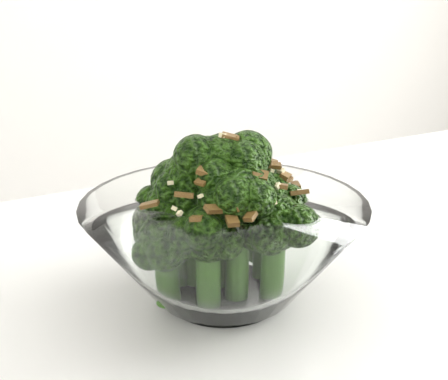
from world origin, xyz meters
name	(u,v)px	position (x,y,z in m)	size (l,w,h in m)	color
table	(441,333)	(-0.08, 0.15, 0.68)	(1.28, 0.92, 0.75)	white
broccoli_dish	(224,237)	(-0.29, 0.18, 0.81)	(0.24, 0.24, 0.15)	white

